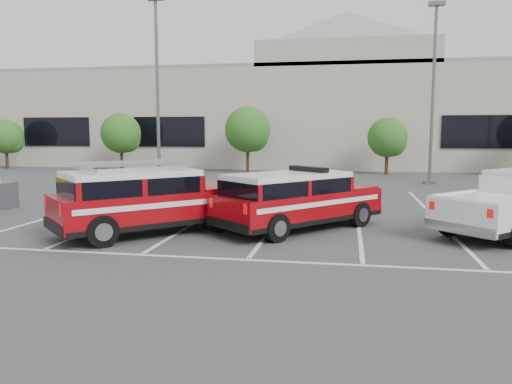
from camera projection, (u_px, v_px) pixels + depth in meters
ground at (267, 236)px, 14.67m from camera, size 120.00×120.00×0.00m
stall_markings at (285, 211)px, 19.06m from camera, size 23.00×15.00×0.01m
convention_building at (325, 112)px, 45.17m from camera, size 60.00×16.99×13.20m
tree_far_left at (7, 138)px, 40.37m from camera, size 2.77×2.77×3.99m
tree_left at (122, 135)px, 38.54m from camera, size 3.07×3.07×4.42m
tree_mid_left at (249, 131)px, 36.70m from camera, size 3.37×3.37×4.85m
tree_mid_right at (389, 139)px, 34.97m from camera, size 2.77×2.77×3.99m
light_pole_left at (158, 92)px, 27.19m from camera, size 0.90×0.60×10.24m
light_pole_mid at (433, 93)px, 28.40m from camera, size 0.90×0.60×10.24m
fire_chief_suv at (297, 204)px, 15.49m from camera, size 5.14×5.53×1.95m
ladder_suv at (146, 205)px, 14.84m from camera, size 5.42×5.40×2.17m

